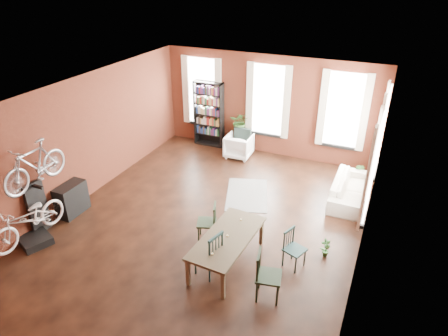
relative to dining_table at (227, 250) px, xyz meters
The scene contains 19 objects.
room 2.57m from the dining_table, 114.77° to the left, with size 9.00×9.04×3.22m.
dining_table is the anchor object (origin of this frame).
dining_chair_a 0.51m from the dining_table, 118.18° to the right, with size 0.47×0.47×1.01m, color #173233.
dining_chair_b 0.94m from the dining_table, 143.53° to the left, with size 0.42×0.42×0.92m, color #1E2F1B.
dining_chair_c 1.22m from the dining_table, 27.52° to the right, with size 0.46×0.46×1.00m, color black.
dining_chair_d 1.38m from the dining_table, 20.25° to the left, with size 0.39×0.39×0.85m, color #173434.
bookshelf 6.19m from the dining_table, 119.43° to the left, with size 1.00×0.32×2.20m, color black.
white_armchair 5.17m from the dining_table, 109.50° to the left, with size 0.80×0.75×0.82m, color white.
cream_sofa 4.13m from the dining_table, 62.12° to the left, with size 2.08×0.61×0.81m, color beige.
striped_rug 2.83m from the dining_table, 102.62° to the left, with size 1.08×1.73×0.01m, color black.
bike_trainer 4.36m from the dining_table, 164.41° to the right, with size 0.61×0.61×0.18m, color black.
bike_wall_rack 4.49m from the dining_table, behind, with size 0.16×0.60×1.30m, color black.
console_table 4.30m from the dining_table, behind, with size 0.40×0.80×0.80m, color black.
plant_stand 5.67m from the dining_table, 109.20° to the left, with size 0.32×0.32×0.65m, color black.
plant_by_sofa 5.12m from the dining_table, 66.88° to the left, with size 0.32×0.59×0.26m, color #295723.
plant_small 2.13m from the dining_table, 29.82° to the left, with size 0.23×0.43×0.16m, color #2A6026.
bicycle_floor 4.43m from the dining_table, 164.21° to the right, with size 0.64×0.97×1.84m, color silver.
bicycle_hung 4.60m from the dining_table, 169.81° to the right, with size 0.47×1.00×1.66m, color #A5A8AD.
plant_on_stand 5.72m from the dining_table, 109.42° to the left, with size 0.62×0.69×0.54m, color #325A24.
Camera 1 is at (3.62, -7.06, 5.67)m, focal length 32.00 mm.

